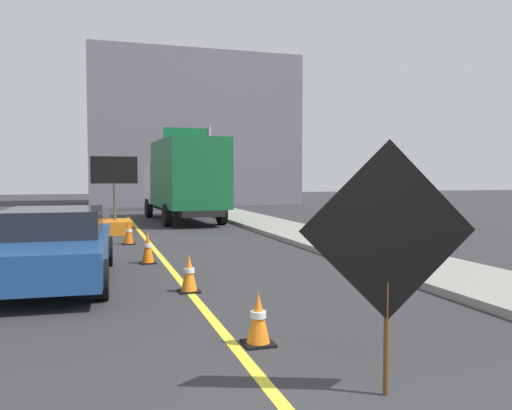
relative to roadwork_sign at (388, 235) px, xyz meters
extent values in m
cube|color=gray|center=(4.15, 4.17, -1.40)|extent=(2.34, 48.00, 0.14)
cube|color=yellow|center=(-0.97, 4.17, -1.47)|extent=(0.14, 36.00, 0.01)
cylinder|color=#593819|center=(0.00, 0.00, -0.95)|extent=(0.05, 0.05, 1.05)
cube|color=orange|center=(0.00, 0.00, 0.05)|extent=(1.53, 0.34, 1.56)
cube|color=black|center=(0.00, -0.01, 0.05)|extent=(1.60, 0.34, 1.63)
cube|color=black|center=(0.00, 0.02, 0.05)|extent=(0.28, 0.06, 0.52)
cube|color=orange|center=(-1.85, 14.90, -1.25)|extent=(1.12, 1.81, 0.45)
cylinder|color=#4C4C4C|center=(-1.85, 14.90, -0.37)|extent=(0.10, 0.10, 1.30)
cube|color=black|center=(-1.85, 14.90, 0.75)|extent=(1.60, 0.10, 0.95)
sphere|color=yellow|center=(-1.29, 14.95, 0.75)|extent=(0.09, 0.09, 0.09)
sphere|color=yellow|center=(-1.59, 14.95, 0.75)|extent=(0.09, 0.09, 0.09)
sphere|color=yellow|center=(-1.89, 14.96, 0.75)|extent=(0.09, 0.09, 0.09)
sphere|color=yellow|center=(-2.19, 14.96, 0.75)|extent=(0.09, 0.09, 0.09)
sphere|color=yellow|center=(-2.36, 14.96, 0.93)|extent=(0.09, 0.09, 0.09)
sphere|color=yellow|center=(-2.36, 14.96, 0.57)|extent=(0.09, 0.09, 0.09)
cube|color=black|center=(1.25, 19.07, -0.90)|extent=(2.04, 7.67, 0.25)
cube|color=silver|center=(1.11, 21.80, 0.18)|extent=(2.48, 2.24, 1.90)
cube|color=#14592D|center=(1.30, 17.90, 0.64)|extent=(2.63, 5.27, 2.83)
cylinder|color=black|center=(-0.02, 21.59, -1.02)|extent=(0.32, 0.91, 0.90)
cylinder|color=black|center=(2.25, 21.70, -1.02)|extent=(0.32, 0.91, 0.90)
cylinder|color=black|center=(0.22, 16.74, -1.02)|extent=(0.32, 0.91, 0.90)
cylinder|color=black|center=(2.50, 16.85, -1.02)|extent=(0.32, 0.91, 0.90)
cube|color=navy|center=(-3.29, 6.34, -0.89)|extent=(2.22, 5.17, 0.60)
cube|color=black|center=(-3.27, 6.59, -0.34)|extent=(1.84, 2.37, 0.50)
cylinder|color=black|center=(-2.43, 4.62, -1.14)|extent=(0.25, 0.67, 0.66)
cylinder|color=black|center=(-2.26, 7.97, -1.14)|extent=(0.25, 0.67, 0.66)
cylinder|color=black|center=(-4.14, 8.06, -1.14)|extent=(0.25, 0.67, 0.66)
cylinder|color=gray|center=(3.98, 26.12, 1.03)|extent=(0.18, 0.18, 5.00)
cube|color=#0F6033|center=(2.58, 26.05, 2.68)|extent=(2.60, 0.19, 1.30)
cube|color=white|center=(2.58, 26.09, 2.68)|extent=(1.82, 0.10, 0.18)
cube|color=slate|center=(4.37, 34.21, 3.79)|extent=(14.51, 7.56, 10.52)
cube|color=black|center=(-0.68, 1.72, -1.46)|extent=(0.36, 0.36, 0.03)
cone|color=orange|center=(-0.68, 1.72, -1.14)|extent=(0.28, 0.28, 0.61)
cylinder|color=white|center=(-0.68, 1.72, -1.11)|extent=(0.19, 0.19, 0.08)
cube|color=black|center=(-0.98, 4.77, -1.46)|extent=(0.36, 0.36, 0.03)
cone|color=orange|center=(-0.98, 4.77, -1.12)|extent=(0.28, 0.28, 0.63)
cylinder|color=white|center=(-0.98, 4.77, -1.09)|extent=(0.19, 0.19, 0.08)
cube|color=black|center=(-1.37, 7.99, -1.46)|extent=(0.36, 0.36, 0.03)
cone|color=orange|center=(-1.37, 7.99, -1.09)|extent=(0.28, 0.28, 0.70)
cylinder|color=white|center=(-1.37, 7.99, -1.05)|extent=(0.19, 0.19, 0.08)
cube|color=black|center=(-1.58, 11.59, -1.46)|extent=(0.36, 0.36, 0.03)
cone|color=#EA5B0C|center=(-1.58, 11.59, -1.10)|extent=(0.28, 0.28, 0.68)
cylinder|color=white|center=(-1.58, 11.59, -1.07)|extent=(0.19, 0.19, 0.08)
camera|label=1|loc=(-2.52, -4.11, 0.53)|focal=36.66mm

